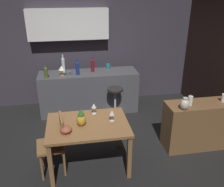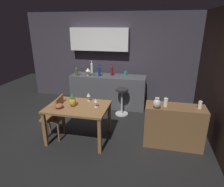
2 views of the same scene
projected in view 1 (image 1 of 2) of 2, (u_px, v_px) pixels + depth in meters
The scene contains 21 objects.
ground_plane at pixel (95, 150), 4.20m from camera, with size 9.00×9.00×0.00m, color black.
wall_kitchen_back at pixel (80, 43), 5.50m from camera, with size 5.20×0.33×2.60m.
dining_table at pixel (88, 129), 3.61m from camera, with size 1.19×0.86×0.74m.
kitchen_counter at pixel (89, 92), 5.39m from camera, with size 2.10×0.60×0.90m, color #4C4C51.
sideboard_cabinet at pixel (197, 125), 4.17m from camera, with size 1.10×0.44×0.82m, color brown.
chair_near_window at pixel (55, 142), 3.56m from camera, with size 0.44×0.44×0.91m.
bar_stool at pixel (115, 103), 5.02m from camera, with size 0.34×0.34×0.71m.
wine_glass_left at pixel (94, 106), 3.80m from camera, with size 0.08×0.08×0.18m.
wine_glass_right at pixel (112, 113), 3.59m from camera, with size 0.08×0.08×0.18m.
pineapple_centerpiece at pixel (81, 118), 3.49m from camera, with size 0.14×0.14×0.27m.
fruit_bowl at pixel (66, 130), 3.34m from camera, with size 0.17×0.17×0.10m, color #9E4C38.
wine_bottle_clear at pixel (63, 64), 5.17m from camera, with size 0.07×0.07×0.38m.
wine_bottle_olive at pixel (46, 72), 4.85m from camera, with size 0.07×0.07×0.27m.
wine_bottle_cobalt at pixel (77, 68), 5.02m from camera, with size 0.08×0.08×0.33m.
wine_bottle_ruby at pixel (93, 65), 5.19m from camera, with size 0.08×0.08×0.32m.
cup_slate at pixel (68, 73), 5.05m from camera, with size 0.12×0.09×0.08m.
cup_teal at pixel (108, 66), 5.44m from camera, with size 0.11×0.08×0.11m.
counter_lamp at pixel (62, 68), 4.94m from camera, with size 0.14×0.14×0.22m.
pillar_candle_tall at pixel (224, 98), 4.05m from camera, with size 0.07×0.07×0.16m.
pillar_candle_short at pixel (190, 101), 3.93m from camera, with size 0.08×0.08×0.18m.
vase_ceramic_ivory at pixel (185, 104), 3.77m from camera, with size 0.14×0.14×0.20m.
Camera 1 is at (-0.30, -3.45, 2.58)m, focal length 39.16 mm.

